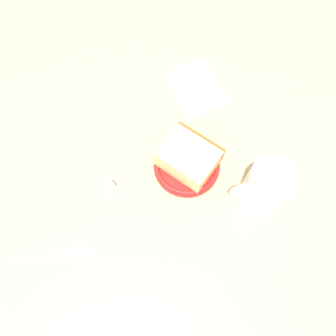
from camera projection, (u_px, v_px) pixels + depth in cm
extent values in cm
cube|color=tan|center=(159.00, 178.00, 61.56)|extent=(119.90, 119.90, 2.10)
cylinder|color=red|center=(186.00, 166.00, 60.79)|extent=(13.13, 13.13, 1.19)
torus|color=red|center=(186.00, 164.00, 59.86)|extent=(12.92, 12.92, 0.84)
cube|color=brown|center=(186.00, 164.00, 59.97)|extent=(12.98, 12.72, 0.60)
cube|color=#DBC184|center=(187.00, 158.00, 57.56)|extent=(12.98, 12.72, 4.63)
cube|color=brown|center=(200.00, 142.00, 58.89)|extent=(8.21, 7.17, 4.63)
cylinder|color=white|center=(265.00, 187.00, 54.41)|extent=(7.93, 7.93, 9.93)
cylinder|color=#47230F|center=(270.00, 182.00, 51.78)|extent=(6.98, 6.98, 0.40)
torus|color=white|center=(243.00, 190.00, 54.19)|extent=(5.47, 1.37, 5.42)
ellipsoid|color=silver|center=(79.00, 251.00, 54.56)|extent=(3.16, 2.25, 0.80)
cylinder|color=silver|center=(40.00, 257.00, 54.27)|extent=(10.90, 1.42, 0.50)
cube|color=beige|center=(196.00, 88.00, 68.48)|extent=(14.40, 16.36, 0.60)
cube|color=white|center=(110.00, 185.00, 59.06)|extent=(1.99, 1.99, 1.41)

